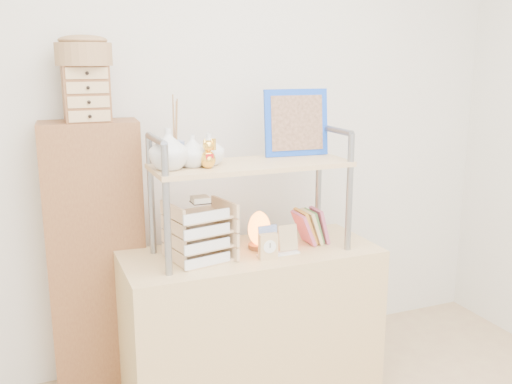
# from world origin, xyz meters

# --- Properties ---
(room_shell) EXTENTS (3.42, 3.41, 2.61)m
(room_shell) POSITION_xyz_m (0.00, 0.39, 1.69)
(room_shell) COLOR silver
(room_shell) RESTS_ON ground
(desk) EXTENTS (1.20, 0.50, 0.75)m
(desk) POSITION_xyz_m (0.00, 1.20, 0.38)
(desk) COLOR tan
(desk) RESTS_ON ground
(cabinet) EXTENTS (0.47, 0.27, 1.35)m
(cabinet) POSITION_xyz_m (-0.66, 1.57, 0.68)
(cabinet) COLOR brown
(cabinet) RESTS_ON ground
(hutch) EXTENTS (0.92, 0.34, 0.74)m
(hutch) POSITION_xyz_m (-0.09, 1.21, 1.18)
(hutch) COLOR gray
(hutch) RESTS_ON desk
(letter_tray) EXTENTS (0.28, 0.27, 0.29)m
(letter_tray) POSITION_xyz_m (-0.25, 1.17, 0.87)
(letter_tray) COLOR tan
(letter_tray) RESTS_ON desk
(salt_lamp) EXTENTS (0.12, 0.11, 0.18)m
(salt_lamp) POSITION_xyz_m (0.05, 1.22, 0.84)
(salt_lamp) COLOR brown
(salt_lamp) RESTS_ON desk
(desk_clock) EXTENTS (0.09, 0.04, 0.12)m
(desk_clock) POSITION_xyz_m (0.03, 1.07, 0.81)
(desk_clock) COLOR tan
(desk_clock) RESTS_ON desk
(postcard_stand) EXTENTS (0.20, 0.06, 0.14)m
(postcard_stand) POSITION_xyz_m (0.10, 1.11, 0.79)
(postcard_stand) COLOR white
(postcard_stand) RESTS_ON desk
(drawer_chest) EXTENTS (0.20, 0.16, 0.25)m
(drawer_chest) POSITION_xyz_m (-0.66, 1.55, 1.48)
(drawer_chest) COLOR brown
(drawer_chest) RESTS_ON cabinet
(woven_basket) EXTENTS (0.25, 0.25, 0.10)m
(woven_basket) POSITION_xyz_m (-0.66, 1.55, 1.65)
(woven_basket) COLOR olive
(woven_basket) RESTS_ON drawer_chest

